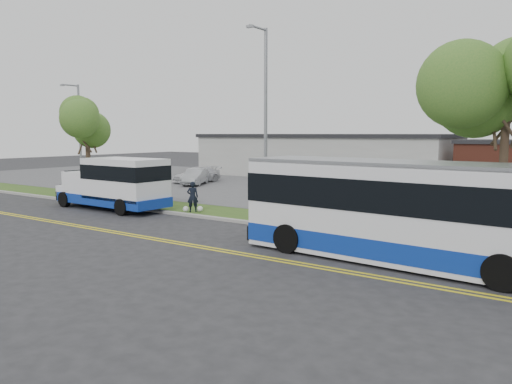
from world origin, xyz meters
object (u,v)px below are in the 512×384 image
Objects in this scene: transit_bus at (418,213)px; shuttle_bus at (117,182)px; streetlight_near at (265,117)px; parked_car_b at (197,175)px; tree_west at (87,123)px; streetlight_far at (79,132)px; pedestrian at (193,197)px; tree_east at (508,86)px; parked_car_a at (195,177)px.

shuttle_bus is at bearing 176.33° from transit_bus.
streetlight_near is 19.87m from parked_car_b.
streetlight_near is 10.85m from transit_bus.
transit_bus is (17.99, -2.27, 0.15)m from shuttle_bus.
streetlight_far is at bearing 151.02° from tree_west.
tree_east is at bearing 140.68° from pedestrian.
parked_car_a is at bearing -92.17° from pedestrian.
shuttle_bus reaches higher than pedestrian.
tree_east is 4.93× the size of pedestrian.
transit_bus is at bearing -11.66° from tree_west.
tree_west is 0.55× the size of transit_bus.
parked_car_a is at bearing 143.69° from streetlight_near.
transit_bus is (28.22, -7.21, -2.73)m from streetlight_far.
streetlight_near is 9.76m from shuttle_bus.
pedestrian is at bearing -175.87° from tree_east.
parked_car_a is at bearing 150.99° from transit_bus.
parked_car_a is (-24.94, 9.97, -5.43)m from tree_east.
tree_west is at bearing 178.20° from streetlight_near.
streetlight_far is 29.26m from transit_bus.
parked_car_b is at bearing 116.11° from shuttle_bus.
streetlight_near is 2.04× the size of parked_car_b.
pedestrian reaches higher than parked_car_a.
tree_east is 27.40m from parked_car_a.
tree_west is 24.96m from transit_bus.
tree_east is at bearing 1.42° from streetlight_near.
streetlight_far is at bearing -150.13° from parked_car_a.
parked_car_b is (-11.04, 12.76, -0.17)m from pedestrian.
streetlight_far is at bearing 155.74° from shuttle_bus.
tree_west is 0.73× the size of streetlight_near.
streetlight_near is at bearing -178.58° from tree_east.
shuttle_bus is 13.55m from parked_car_a.
parked_car_b is (-24.47, 16.46, -0.98)m from transit_bus.
pedestrian is (-13.44, 3.70, -0.81)m from transit_bus.
pedestrian is (10.78, -1.30, -4.18)m from tree_west.
shuttle_bus is at bearing -172.70° from tree_east.
tree_east is at bearing -0.44° from tree_west.
pedestrian is (14.78, -3.52, -3.53)m from streetlight_far.
tree_west is 0.87× the size of shuttle_bus.
streetlight_far is at bearing -103.82° from parked_car_b.
tree_east is 26.02m from tree_west.
parked_car_a is (1.06, 9.77, -4.34)m from tree_west.
streetlight_far reaches higher than parked_car_a.
tree_east reaches higher than parked_car_b.
tree_west is at bearing 157.87° from shuttle_bus.
shuttle_bus is (6.23, -2.73, -3.52)m from tree_west.
transit_bus is 27.48m from parked_car_a.
shuttle_bus is 1.70× the size of parked_car_b.
shuttle_bus is 15.62m from parked_car_b.
streetlight_near reaches higher than streetlight_far.
parked_car_b is at bearing 91.27° from tree_west.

